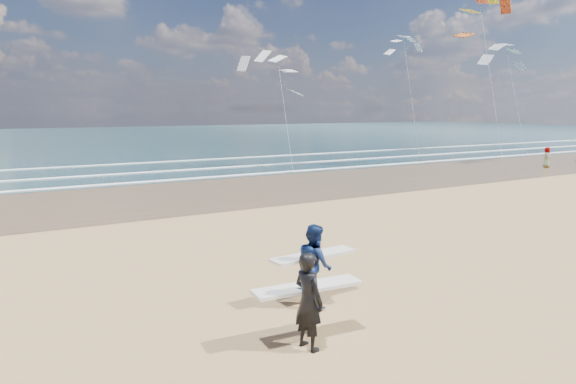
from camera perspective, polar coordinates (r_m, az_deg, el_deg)
wet_sand_strip at (r=37.27m, az=13.99°, el=2.09°), size 220.00×12.00×0.01m
ocean at (r=84.61m, az=-12.54°, el=6.01°), size 220.00×100.00×0.02m
foam_breakers at (r=44.99m, az=4.99°, el=3.57°), size 220.00×11.70×0.05m
surfer_near at (r=9.81m, az=2.28°, el=-11.81°), size 2.24×1.08×1.88m
surfer_far at (r=11.89m, az=2.97°, el=-8.01°), size 2.23×1.20×1.90m
beachgoer_0 at (r=44.09m, az=26.82°, el=3.46°), size 0.91×0.87×1.57m
kite_0 at (r=42.47m, az=21.37°, el=13.20°), size 6.24×4.79×14.03m
kite_1 at (r=38.16m, az=-0.54°, el=10.25°), size 5.70×4.73×9.30m
kite_2 at (r=60.00m, az=23.65°, el=11.23°), size 6.86×4.85×12.55m
kite_5 at (r=55.86m, az=13.38°, el=11.35°), size 4.85×4.63×12.95m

